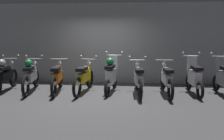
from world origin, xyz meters
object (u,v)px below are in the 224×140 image
at_px(motorbike_slot_5, 111,75).
at_px(motorbike_slot_9, 224,78).
at_px(motorbike_slot_3, 57,77).
at_px(motorbike_slot_8, 194,77).
at_px(motorbike_slot_1, 5,75).
at_px(motorbike_slot_4, 84,77).
at_px(motorbike_slot_6, 138,79).
at_px(motorbike_slot_2, 31,76).
at_px(motorbike_slot_7, 167,79).

bearing_deg(motorbike_slot_5, motorbike_slot_9, -1.41).
distance_m(motorbike_slot_3, motorbike_slot_8, 4.34).
bearing_deg(motorbike_slot_1, motorbike_slot_4, 0.98).
xyz_separation_m(motorbike_slot_5, motorbike_slot_6, (0.86, -0.21, -0.08)).
relative_size(motorbike_slot_3, motorbike_slot_6, 1.00).
xyz_separation_m(motorbike_slot_2, motorbike_slot_9, (6.07, 0.06, -0.00)).
relative_size(motorbike_slot_1, motorbike_slot_8, 1.16).
xyz_separation_m(motorbike_slot_2, motorbike_slot_8, (5.20, 0.14, -0.00)).
height_order(motorbike_slot_4, motorbike_slot_6, same).
xyz_separation_m(motorbike_slot_1, motorbike_slot_5, (3.47, 0.15, 0.04)).
height_order(motorbike_slot_2, motorbike_slot_6, same).
relative_size(motorbike_slot_4, motorbike_slot_9, 1.16).
bearing_deg(motorbike_slot_3, motorbike_slot_7, -0.48).
height_order(motorbike_slot_4, motorbike_slot_5, motorbike_slot_5).
xyz_separation_m(motorbike_slot_6, motorbike_slot_7, (0.87, 0.05, -0.00)).
bearing_deg(motorbike_slot_8, motorbike_slot_9, -4.74).
bearing_deg(motorbike_slot_3, motorbike_slot_6, -1.76).
relative_size(motorbike_slot_1, motorbike_slot_7, 1.00).
relative_size(motorbike_slot_1, motorbike_slot_5, 1.16).
distance_m(motorbike_slot_5, motorbike_slot_8, 2.60).
relative_size(motorbike_slot_8, motorbike_slot_9, 1.00).
xyz_separation_m(motorbike_slot_2, motorbike_slot_7, (4.34, -0.01, -0.04)).
xyz_separation_m(motorbike_slot_7, motorbike_slot_9, (1.73, 0.07, 0.04)).
xyz_separation_m(motorbike_slot_3, motorbike_slot_4, (0.87, 0.02, 0.00)).
relative_size(motorbike_slot_3, motorbike_slot_9, 1.16).
distance_m(motorbike_slot_8, motorbike_slot_9, 0.87).
distance_m(motorbike_slot_3, motorbike_slot_5, 1.75).
height_order(motorbike_slot_1, motorbike_slot_9, motorbike_slot_9).
bearing_deg(motorbike_slot_4, motorbike_slot_1, -179.02).
relative_size(motorbike_slot_4, motorbike_slot_6, 1.00).
distance_m(motorbike_slot_2, motorbike_slot_6, 3.47).
xyz_separation_m(motorbike_slot_6, motorbike_slot_9, (2.60, 0.12, 0.04)).
xyz_separation_m(motorbike_slot_4, motorbike_slot_8, (3.46, 0.09, 0.04)).
bearing_deg(motorbike_slot_8, motorbike_slot_7, -170.72).
bearing_deg(motorbike_slot_7, motorbike_slot_9, 2.30).
relative_size(motorbike_slot_3, motorbike_slot_5, 1.16).
distance_m(motorbike_slot_5, motorbike_slot_9, 3.46).
bearing_deg(motorbike_slot_9, motorbike_slot_7, -177.70).
bearing_deg(motorbike_slot_1, motorbike_slot_9, 0.52).
height_order(motorbike_slot_4, motorbike_slot_8, motorbike_slot_8).
height_order(motorbike_slot_5, motorbike_slot_8, same).
bearing_deg(motorbike_slot_7, motorbike_slot_4, 178.88).
height_order(motorbike_slot_1, motorbike_slot_2, same).
bearing_deg(motorbike_slot_8, motorbike_slot_5, 179.71).
height_order(motorbike_slot_3, motorbike_slot_6, motorbike_slot_6).
distance_m(motorbike_slot_5, motorbike_slot_6, 0.89).
xyz_separation_m(motorbike_slot_2, motorbike_slot_6, (3.47, -0.06, -0.04)).
bearing_deg(motorbike_slot_6, motorbike_slot_7, 3.37).
bearing_deg(motorbike_slot_8, motorbike_slot_6, -173.66).
bearing_deg(motorbike_slot_5, motorbike_slot_6, -13.41).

